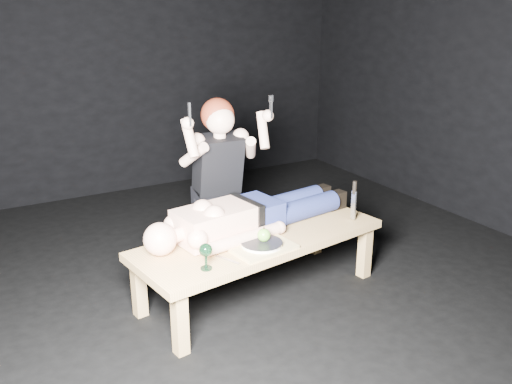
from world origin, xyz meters
TOP-DOWN VIEW (x-y plane):
  - ground at (0.00, 0.00)m, footprint 5.00×5.00m
  - back_wall at (0.00, 2.50)m, footprint 5.00×0.00m
  - table at (0.05, -0.24)m, footprint 1.83×0.90m
  - lying_man at (0.08, -0.09)m, footprint 1.86×0.80m
  - kneeling_woman at (0.00, 0.38)m, footprint 0.77×0.86m
  - serving_tray at (-0.05, -0.43)m, footprint 0.43×0.33m
  - plate at (-0.05, -0.43)m, footprint 0.30×0.30m
  - apple at (-0.02, -0.42)m, footprint 0.09×0.09m
  - goblet at (-0.48, -0.51)m, footprint 0.09×0.09m
  - fork_flat at (-0.31, -0.47)m, footprint 0.09×0.18m
  - knife_flat at (0.15, -0.40)m, footprint 0.04×0.19m
  - spoon_flat at (0.05, -0.34)m, footprint 0.17×0.11m
  - carving_knife at (0.78, -0.33)m, footprint 0.04×0.05m

SIDE VIEW (x-z plane):
  - ground at x=0.00m, z-range 0.00..0.00m
  - table at x=0.05m, z-range 0.00..0.45m
  - fork_flat at x=-0.31m, z-range 0.45..0.46m
  - knife_flat at x=0.15m, z-range 0.45..0.46m
  - spoon_flat at x=0.05m, z-range 0.45..0.46m
  - serving_tray at x=-0.05m, z-range 0.45..0.47m
  - plate at x=-0.05m, z-range 0.47..0.49m
  - goblet at x=-0.48m, z-range 0.45..0.62m
  - apple at x=-0.02m, z-range 0.49..0.58m
  - lying_man at x=0.08m, z-range 0.45..0.72m
  - carving_knife at x=0.78m, z-range 0.45..0.75m
  - kneeling_woman at x=0.00m, z-range 0.00..1.36m
  - back_wall at x=0.00m, z-range -1.00..4.00m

